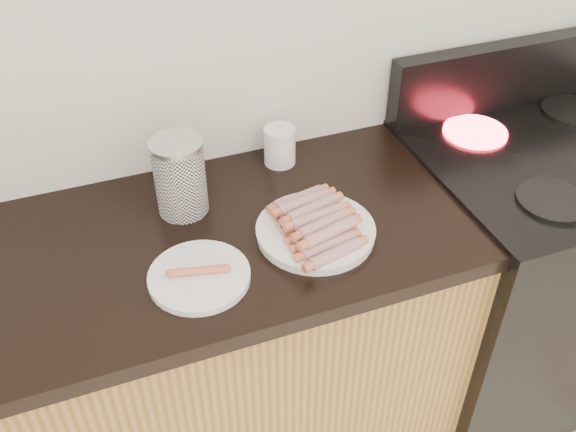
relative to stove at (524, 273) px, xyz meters
name	(u,v)px	position (x,y,z in m)	size (l,w,h in m)	color
wall_back	(248,9)	(-0.78, 0.32, 0.84)	(4.00, 0.04, 2.60)	silver
cabinet_base	(40,418)	(-1.48, 0.01, -0.03)	(2.20, 0.59, 0.86)	#98673B
stove	(524,273)	(0.00, 0.00, 0.00)	(0.76, 0.65, 0.91)	black
stove_panel	(508,74)	(0.00, 0.28, 0.55)	(0.76, 0.06, 0.20)	black
burner_near_left	(553,200)	(-0.17, -0.17, 0.46)	(0.18, 0.18, 0.01)	black
burner_far_left	(475,132)	(-0.17, 0.17, 0.46)	(0.18, 0.18, 0.01)	#FF1E2D
burner_far_right	(572,110)	(0.17, 0.17, 0.46)	(0.18, 0.18, 0.01)	black
main_plate	(316,232)	(-0.76, -0.07, 0.45)	(0.27, 0.27, 0.02)	white
side_plate	(199,276)	(-1.05, -0.11, 0.45)	(0.22, 0.22, 0.02)	white
hotdog_pile	(316,222)	(-0.76, -0.07, 0.49)	(0.13, 0.26, 0.05)	maroon
plain_sausages	(199,271)	(-1.05, -0.11, 0.47)	(0.12, 0.04, 0.02)	#DA814D
canister	(180,176)	(-1.02, 0.14, 0.54)	(0.13, 0.13, 0.19)	white
mug	(280,146)	(-0.73, 0.24, 0.50)	(0.08, 0.08, 0.10)	silver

